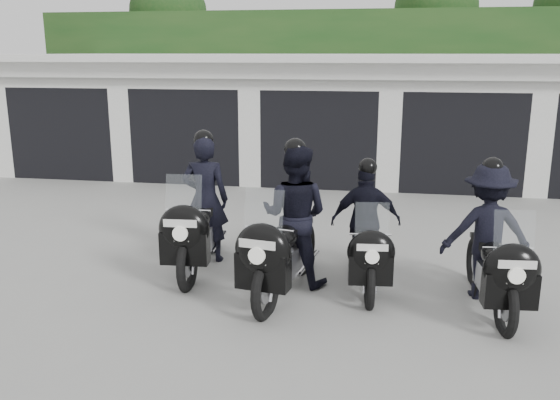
% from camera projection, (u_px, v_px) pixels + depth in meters
% --- Properties ---
extents(ground, '(80.00, 80.00, 0.00)m').
position_uv_depth(ground, '(273.00, 277.00, 8.19)').
color(ground, gray).
rests_on(ground, ground).
extents(garage_block, '(16.40, 6.80, 2.96)m').
position_uv_depth(garage_block, '(329.00, 114.00, 15.54)').
color(garage_block, white).
rests_on(garage_block, ground).
extents(background_vegetation, '(20.00, 3.90, 5.80)m').
position_uv_depth(background_vegetation, '(355.00, 59.00, 19.80)').
color(background_vegetation, '#173B15').
rests_on(background_vegetation, ground).
extents(police_bike_a, '(0.77, 2.31, 2.01)m').
position_uv_depth(police_bike_a, '(200.00, 214.00, 8.37)').
color(police_bike_a, black).
rests_on(police_bike_a, ground).
extents(police_bike_b, '(1.06, 2.30, 2.02)m').
position_uv_depth(police_bike_b, '(290.00, 226.00, 7.60)').
color(police_bike_b, black).
rests_on(police_bike_b, ground).
extents(police_bike_c, '(0.98, 1.97, 1.72)m').
position_uv_depth(police_bike_c, '(366.00, 230.00, 7.83)').
color(police_bike_c, black).
rests_on(police_bike_c, ground).
extents(police_bike_d, '(1.15, 2.12, 1.85)m').
position_uv_depth(police_bike_d, '(490.00, 241.00, 7.19)').
color(police_bike_d, black).
rests_on(police_bike_d, ground).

